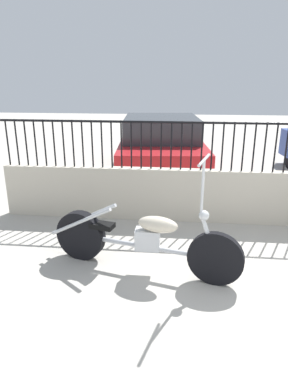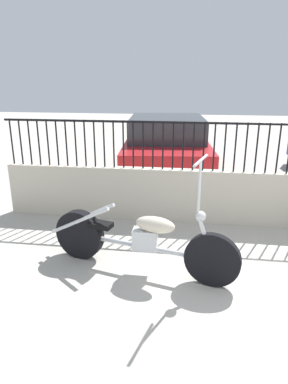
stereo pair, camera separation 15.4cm
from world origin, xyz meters
TOP-DOWN VIEW (x-y plane):
  - low_wall at (0.00, 2.74)m, footprint 8.78×0.18m
  - motorcycle_silver at (-2.11, 1.20)m, footprint 2.28×0.80m
  - car_red at (-2.07, 5.73)m, footprint 2.21×4.40m

SIDE VIEW (x-z plane):
  - motorcycle_silver at x=-2.11m, z-range -0.32..1.08m
  - low_wall at x=0.00m, z-range 0.00..0.83m
  - car_red at x=-2.07m, z-range 0.01..1.33m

